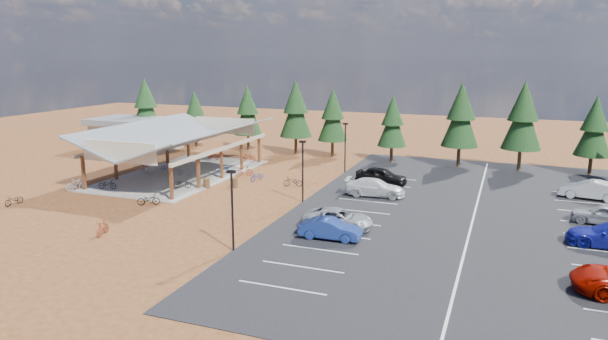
# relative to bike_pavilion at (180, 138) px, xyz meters

# --- Properties ---
(ground) EXTENTS (140.00, 140.00, 0.00)m
(ground) POSITION_rel_bike_pavilion_xyz_m (10.00, -7.00, -3.82)
(ground) COLOR #582B17
(ground) RESTS_ON ground
(asphalt_lot) EXTENTS (27.00, 44.00, 0.04)m
(asphalt_lot) POSITION_rel_bike_pavilion_xyz_m (28.50, -4.00, -3.80)
(asphalt_lot) COLOR black
(asphalt_lot) RESTS_ON ground
(concrete_pad) EXTENTS (10.60, 18.60, 0.10)m
(concrete_pad) POSITION_rel_bike_pavilion_xyz_m (0.00, 0.00, -3.77)
(concrete_pad) COLOR gray
(concrete_pad) RESTS_ON ground
(bike_pavilion) EXTENTS (11.65, 19.40, 4.97)m
(bike_pavilion) POSITION_rel_bike_pavilion_xyz_m (0.00, 0.00, 0.00)
(bike_pavilion) COLOR #522217
(bike_pavilion) RESTS_ON concrete_pad
(outbuilding) EXTENTS (11.00, 7.00, 3.90)m
(outbuilding) POSITION_rel_bike_pavilion_xyz_m (-14.00, 11.00, -1.80)
(outbuilding) COLOR #ADA593
(outbuilding) RESTS_ON ground
(lamp_post_0) EXTENTS (0.50, 0.25, 5.14)m
(lamp_post_0) POSITION_rel_bike_pavilion_xyz_m (15.00, -17.00, -0.85)
(lamp_post_0) COLOR black
(lamp_post_0) RESTS_ON ground
(lamp_post_1) EXTENTS (0.50, 0.25, 5.14)m
(lamp_post_1) POSITION_rel_bike_pavilion_xyz_m (15.00, -5.00, -0.85)
(lamp_post_1) COLOR black
(lamp_post_1) RESTS_ON ground
(lamp_post_2) EXTENTS (0.50, 0.25, 5.14)m
(lamp_post_2) POSITION_rel_bike_pavilion_xyz_m (15.00, 7.00, -0.85)
(lamp_post_2) COLOR black
(lamp_post_2) RESTS_ON ground
(trash_bin_0) EXTENTS (0.60, 0.60, 0.90)m
(trash_bin_0) POSITION_rel_bike_pavilion_xyz_m (5.16, -3.78, -3.37)
(trash_bin_0) COLOR #51351C
(trash_bin_0) RESTS_ON ground
(trash_bin_1) EXTENTS (0.60, 0.60, 0.90)m
(trash_bin_1) POSITION_rel_bike_pavilion_xyz_m (7.42, -2.65, -3.37)
(trash_bin_1) COLOR #51351C
(trash_bin_1) RESTS_ON ground
(pine_0) EXTENTS (3.83, 3.83, 8.93)m
(pine_0) POSITION_rel_bike_pavilion_xyz_m (-14.55, 14.04, 1.63)
(pine_0) COLOR #382314
(pine_0) RESTS_ON ground
(pine_1) EXTENTS (3.14, 3.14, 7.31)m
(pine_1) POSITION_rel_bike_pavilion_xyz_m (-7.70, 15.07, 0.64)
(pine_1) COLOR #382314
(pine_1) RESTS_ON ground
(pine_2) EXTENTS (3.49, 3.49, 8.13)m
(pine_2) POSITION_rel_bike_pavilion_xyz_m (-0.31, 15.50, 1.14)
(pine_2) COLOR #382314
(pine_2) RESTS_ON ground
(pine_3) EXTENTS (3.85, 3.85, 8.98)m
(pine_3) POSITION_rel_bike_pavilion_xyz_m (6.48, 14.77, 1.66)
(pine_3) COLOR #382314
(pine_3) RESTS_ON ground
(pine_4) EXTENTS (3.45, 3.45, 8.04)m
(pine_4) POSITION_rel_bike_pavilion_xyz_m (11.11, 14.82, 1.09)
(pine_4) COLOR #382314
(pine_4) RESTS_ON ground
(pine_5) EXTENTS (3.22, 3.22, 7.50)m
(pine_5) POSITION_rel_bike_pavilion_xyz_m (18.29, 14.22, 0.75)
(pine_5) COLOR #382314
(pine_5) RESTS_ON ground
(pine_6) EXTENTS (3.91, 3.91, 9.11)m
(pine_6) POSITION_rel_bike_pavilion_xyz_m (25.57, 14.44, 1.74)
(pine_6) COLOR #382314
(pine_6) RESTS_ON ground
(pine_7) EXTENTS (4.00, 4.00, 9.31)m
(pine_7) POSITION_rel_bike_pavilion_xyz_m (31.70, 14.70, 1.86)
(pine_7) COLOR #382314
(pine_7) RESTS_ON ground
(pine_8) EXTENTS (3.43, 3.43, 8.00)m
(pine_8) POSITION_rel_bike_pavilion_xyz_m (38.38, 14.97, 1.06)
(pine_8) COLOR #382314
(pine_8) RESTS_ON ground
(bike_0) EXTENTS (1.76, 0.97, 0.88)m
(bike_0) POSITION_rel_bike_pavilion_xyz_m (-2.82, -7.55, -3.28)
(bike_0) COLOR black
(bike_0) RESTS_ON concrete_pad
(bike_1) EXTENTS (1.78, 0.61, 1.05)m
(bike_1) POSITION_rel_bike_pavilion_xyz_m (-3.38, -1.00, -3.20)
(bike_1) COLOR #96979E
(bike_1) RESTS_ON concrete_pad
(bike_2) EXTENTS (1.76, 0.95, 0.88)m
(bike_2) POSITION_rel_bike_pavilion_xyz_m (-2.06, 0.35, -3.28)
(bike_2) COLOR navy
(bike_2) RESTS_ON concrete_pad
(bike_3) EXTENTS (1.61, 0.58, 0.95)m
(bike_3) POSITION_rel_bike_pavilion_xyz_m (-0.89, 7.75, -3.25)
(bike_3) COLOR #973417
(bike_3) RESTS_ON concrete_pad
(bike_4) EXTENTS (1.72, 0.96, 0.85)m
(bike_4) POSITION_rel_bike_pavilion_xyz_m (3.21, -4.80, -3.30)
(bike_4) COLOR black
(bike_4) RESTS_ON concrete_pad
(bike_5) EXTENTS (1.78, 0.54, 1.07)m
(bike_5) POSITION_rel_bike_pavilion_xyz_m (0.74, -0.65, -3.19)
(bike_5) COLOR #91959A
(bike_5) RESTS_ON concrete_pad
(bike_6) EXTENTS (1.74, 1.01, 0.87)m
(bike_6) POSITION_rel_bike_pavilion_xyz_m (3.69, 1.86, -3.29)
(bike_6) COLOR #1D469C
(bike_6) RESTS_ON concrete_pad
(bike_7) EXTENTS (1.82, 0.97, 1.05)m
(bike_7) POSITION_rel_bike_pavilion_xyz_m (3.47, 7.80, -3.20)
(bike_7) COLOR #972609
(bike_7) RESTS_ON concrete_pad
(bike_8) EXTENTS (0.74, 1.67, 0.85)m
(bike_8) POSITION_rel_bike_pavilion_xyz_m (-6.52, -14.17, -3.40)
(bike_8) COLOR black
(bike_8) RESTS_ON ground
(bike_9) EXTENTS (1.49, 1.80, 1.11)m
(bike_9) POSITION_rel_bike_pavilion_xyz_m (-5.26, -8.73, -3.27)
(bike_9) COLOR #919599
(bike_9) RESTS_ON ground
(bike_11) EXTENTS (0.89, 1.78, 1.03)m
(bike_11) POSITION_rel_bike_pavilion_xyz_m (5.35, -17.56, -3.31)
(bike_11) COLOR maroon
(bike_11) RESTS_ON ground
(bike_12) EXTENTS (1.85, 1.46, 0.94)m
(bike_12) POSITION_rel_bike_pavilion_xyz_m (3.68, -10.31, -3.35)
(bike_12) COLOR black
(bike_12) RESTS_ON ground
(bike_14) EXTENTS (1.07, 1.93, 0.96)m
(bike_14) POSITION_rel_bike_pavilion_xyz_m (8.21, 0.41, -3.34)
(bike_14) COLOR navy
(bike_14) RESTS_ON ground
(bike_15) EXTENTS (1.74, 1.50, 1.08)m
(bike_15) POSITION_rel_bike_pavilion_xyz_m (6.11, 1.74, -3.28)
(bike_15) COLOR maroon
(bike_15) RESTS_ON ground
(bike_16) EXTENTS (1.86, 1.05, 0.92)m
(bike_16) POSITION_rel_bike_pavilion_xyz_m (12.23, -0.34, -3.36)
(bike_16) COLOR black
(bike_16) RESTS_ON ground
(car_1) EXTENTS (4.19, 1.64, 1.36)m
(car_1) POSITION_rel_bike_pavilion_xyz_m (19.98, -12.84, -3.10)
(car_1) COLOR navy
(car_1) RESTS_ON asphalt_lot
(car_2) EXTENTS (5.06, 2.53, 1.38)m
(car_2) POSITION_rel_bike_pavilion_xyz_m (19.78, -10.57, -3.10)
(car_2) COLOR #989A9F
(car_2) RESTS_ON asphalt_lot
(car_3) EXTENTS (5.29, 2.57, 1.48)m
(car_3) POSITION_rel_bike_pavilion_xyz_m (20.13, -1.07, -3.04)
(car_3) COLOR silver
(car_3) RESTS_ON asphalt_lot
(car_4) EXTENTS (4.91, 2.33, 1.62)m
(car_4) POSITION_rel_bike_pavilion_xyz_m (19.71, 3.12, -2.97)
(car_4) COLOR black
(car_4) RESTS_ON asphalt_lot
(car_8) EXTENTS (4.57, 2.46, 1.48)m
(car_8) POSITION_rel_bike_pavilion_xyz_m (37.30, -2.95, -3.05)
(car_8) COLOR #93949A
(car_8) RESTS_ON asphalt_lot
(car_9) EXTENTS (4.94, 2.35, 1.56)m
(car_9) POSITION_rel_bike_pavilion_xyz_m (37.18, 4.49, -3.00)
(car_9) COLOR silver
(car_9) RESTS_ON asphalt_lot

